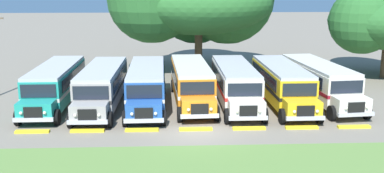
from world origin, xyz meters
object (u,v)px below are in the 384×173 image
Objects in this scene: parked_bus_slot_2 at (147,84)px; parked_bus_slot_4 at (235,82)px; parked_bus_slot_1 at (102,85)px; parked_bus_slot_5 at (282,82)px; parked_bus_slot_6 at (319,80)px; broad_shade_tree at (197,1)px; parked_bus_slot_0 at (56,83)px; parked_bus_slot_3 at (191,81)px.

parked_bus_slot_2 and parked_bus_slot_4 have the same top height.
parked_bus_slot_2 is at bearing 93.43° from parked_bus_slot_1.
parked_bus_slot_4 is at bearing -93.91° from parked_bus_slot_5.
broad_shade_tree is (-8.36, 12.79, 5.33)m from parked_bus_slot_6.
parked_bus_slot_2 is 15.12m from broad_shade_tree.
parked_bus_slot_5 is at bearing 88.15° from parked_bus_slot_0.
parked_bus_slot_4 is at bearing 92.86° from parked_bus_slot_1.
parked_bus_slot_5 is 15.42m from broad_shade_tree.
parked_bus_slot_4 is at bearing -81.34° from broad_shade_tree.
parked_bus_slot_1 is at bearing -119.02° from broad_shade_tree.
parked_bus_slot_4 is 14.41m from broad_shade_tree.
parked_bus_slot_1 and parked_bus_slot_5 have the same top height.
parked_bus_slot_2 is 0.67× the size of broad_shade_tree.
parked_bus_slot_5 is at bearing 89.18° from parked_bus_slot_2.
parked_bus_slot_3 is 13.81m from broad_shade_tree.
parked_bus_slot_6 is (2.94, 0.63, 0.00)m from parked_bus_slot_5.
parked_bus_slot_5 is at bearing 91.50° from parked_bus_slot_1.
broad_shade_tree is at bearing -158.87° from parked_bus_slot_5.
parked_bus_slot_3 and parked_bus_slot_5 have the same top height.
parked_bus_slot_1 is at bearing -88.27° from parked_bus_slot_2.
parked_bus_slot_4 is at bearing -91.49° from parked_bus_slot_6.
parked_bus_slot_0 is 0.99× the size of parked_bus_slot_6.
parked_bus_slot_6 is (19.34, 0.16, 0.00)m from parked_bus_slot_0.
parked_bus_slot_6 is at bearing 93.61° from parked_bus_slot_1.
parked_bus_slot_3 is 3.22m from parked_bus_slot_4.
broad_shade_tree is (10.98, 12.95, 5.33)m from parked_bus_slot_0.
parked_bus_slot_3 is at bearing 98.85° from parked_bus_slot_1.
parked_bus_slot_2 is at bearing 85.48° from parked_bus_slot_0.
parked_bus_slot_4 is 0.67× the size of broad_shade_tree.
parked_bus_slot_6 is at bearing 91.96° from parked_bus_slot_2.
parked_bus_slot_0 and parked_bus_slot_6 have the same top height.
parked_bus_slot_5 is (3.40, -0.18, 0.00)m from parked_bus_slot_4.
parked_bus_slot_3 is (3.24, 0.76, 0.00)m from parked_bus_slot_2.
parked_bus_slot_1 is 6.46m from parked_bus_slot_3.
parked_bus_slot_2 is at bearing -79.30° from parked_bus_slot_3.
parked_bus_slot_0 and parked_bus_slot_2 have the same top height.
broad_shade_tree is at bearing -171.51° from parked_bus_slot_4.
parked_bus_slot_3 is 0.67× the size of broad_shade_tree.
broad_shade_tree is at bearing 160.95° from parked_bus_slot_2.
broad_shade_tree is (1.15, 12.68, 5.33)m from parked_bus_slot_3.
broad_shade_tree reaches higher than parked_bus_slot_6.
parked_bus_slot_0 and parked_bus_slot_3 have the same top height.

